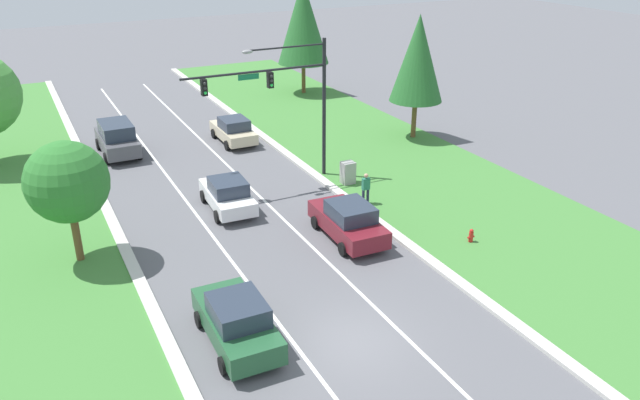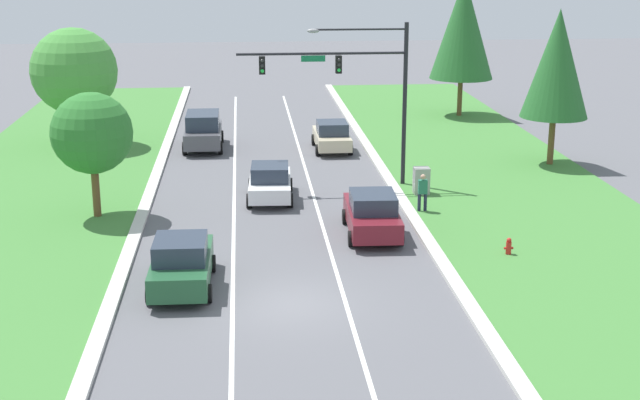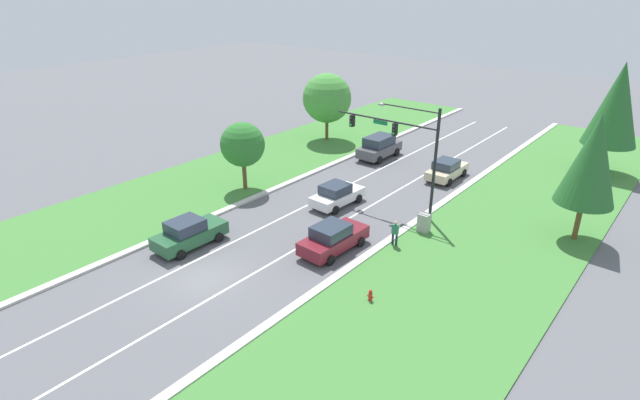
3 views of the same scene
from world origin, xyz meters
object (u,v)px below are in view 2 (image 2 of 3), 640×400
object	(u,v)px
traffic_signal_mast	(357,79)
utility_cabinet	(421,181)
forest_sedan	(182,263)
graphite_suv	(203,130)
fire_hydrant	(509,247)
conifer_near_right_tree	(557,64)
oak_near_left_tree	(92,133)
champagne_sedan	(332,136)
white_sedan	(270,182)
oak_far_left_tree	(74,71)
burgundy_sedan	(372,214)
conifer_far_right_tree	(463,28)
pedestrian	(423,191)

from	to	relation	value
traffic_signal_mast	utility_cabinet	bearing A→B (deg)	-33.18
forest_sedan	graphite_suv	distance (m)	21.14
fire_hydrant	conifer_near_right_tree	bearing A→B (deg)	65.28
utility_cabinet	oak_near_left_tree	size ratio (longest dim) A/B	0.25
graphite_suv	fire_hydrant	distance (m)	22.40
champagne_sedan	conifer_near_right_tree	xyz separation A→B (m)	(10.90, -4.53, 4.44)
forest_sedan	white_sedan	bearing A→B (deg)	73.51
oak_far_left_tree	forest_sedan	bearing A→B (deg)	-72.38
oak_near_left_tree	burgundy_sedan	bearing A→B (deg)	-16.47
graphite_suv	conifer_far_right_tree	distance (m)	19.18
white_sedan	graphite_suv	xyz separation A→B (m)	(-3.36, 10.72, 0.23)
white_sedan	pedestrian	size ratio (longest dim) A/B	2.56
white_sedan	conifer_far_right_tree	distance (m)	23.75
forest_sedan	burgundy_sedan	bearing A→B (deg)	36.35
graphite_suv	utility_cabinet	distance (m)	14.73
fire_hydrant	utility_cabinet	bearing A→B (deg)	100.52
pedestrian	conifer_near_right_tree	distance (m)	12.16
graphite_suv	forest_sedan	bearing A→B (deg)	-89.75
champagne_sedan	conifer_far_right_tree	size ratio (longest dim) A/B	0.48
forest_sedan	utility_cabinet	size ratio (longest dim) A/B	3.50
utility_cabinet	pedestrian	world-z (taller)	pedestrian
forest_sedan	oak_far_left_tree	distance (m)	23.73
graphite_suv	oak_far_left_tree	size ratio (longest dim) A/B	0.71
utility_cabinet	conifer_near_right_tree	xyz separation A→B (m)	(7.78, 5.06, 4.60)
fire_hydrant	oak_near_left_tree	distance (m)	17.24
traffic_signal_mast	oak_near_left_tree	size ratio (longest dim) A/B	1.48
champagne_sedan	white_sedan	distance (m)	10.43
forest_sedan	oak_near_left_tree	bearing A→B (deg)	116.77
pedestrian	oak_far_left_tree	size ratio (longest dim) A/B	0.25
white_sedan	conifer_far_right_tree	world-z (taller)	conifer_far_right_tree
utility_cabinet	conifer_far_right_tree	bearing A→B (deg)	71.44
fire_hydrant	conifer_near_right_tree	world-z (taller)	conifer_near_right_tree
utility_cabinet	fire_hydrant	xyz separation A→B (m)	(1.57, -8.44, -0.30)
champagne_sedan	fire_hydrant	size ratio (longest dim) A/B	6.22
forest_sedan	pedestrian	distance (m)	12.44
graphite_suv	conifer_near_right_tree	size ratio (longest dim) A/B	0.59
champagne_sedan	white_sedan	bearing A→B (deg)	-111.08
oak_near_left_tree	traffic_signal_mast	bearing A→B (deg)	19.56
graphite_suv	conifer_near_right_tree	xyz separation A→B (m)	(18.02, -5.53, 4.20)
forest_sedan	champagne_sedan	distance (m)	21.34
white_sedan	fire_hydrant	size ratio (longest dim) A/B	6.19
conifer_far_right_tree	oak_near_left_tree	bearing A→B (deg)	-134.16
graphite_suv	traffic_signal_mast	bearing A→B (deg)	-49.55
white_sedan	oak_near_left_tree	world-z (taller)	oak_near_left_tree
conifer_near_right_tree	pedestrian	bearing A→B (deg)	-136.76
white_sedan	graphite_suv	bearing A→B (deg)	110.09
traffic_signal_mast	pedestrian	bearing A→B (deg)	-63.31
burgundy_sedan	oak_near_left_tree	xyz separation A→B (m)	(-11.12, 3.29, 2.74)
traffic_signal_mast	white_sedan	world-z (taller)	traffic_signal_mast
traffic_signal_mast	oak_far_left_tree	size ratio (longest dim) A/B	1.18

